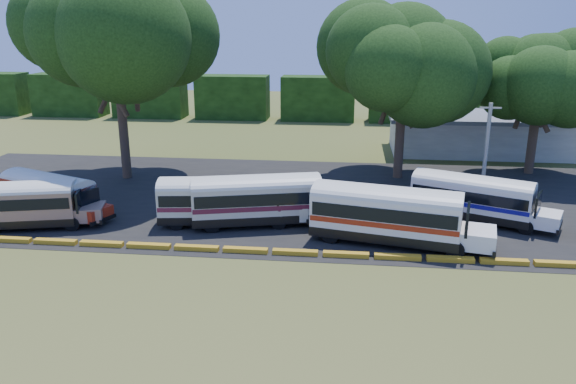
# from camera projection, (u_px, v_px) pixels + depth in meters

# --- Properties ---
(ground) EXTENTS (160.00, 160.00, 0.00)m
(ground) POSITION_uv_depth(u_px,v_px,m) (268.00, 260.00, 32.55)
(ground) COLOR #384C19
(ground) RESTS_ON ground
(asphalt_strip) EXTENTS (64.00, 24.00, 0.02)m
(asphalt_strip) POSITION_uv_depth(u_px,v_px,m) (303.00, 198.00, 43.84)
(asphalt_strip) COLOR black
(asphalt_strip) RESTS_ON ground
(curb) EXTENTS (53.70, 0.45, 0.30)m
(curb) POSITION_uv_depth(u_px,v_px,m) (270.00, 251.00, 33.45)
(curb) COLOR #C78817
(curb) RESTS_ON ground
(terminal_building) EXTENTS (19.00, 9.00, 4.00)m
(terminal_building) POSITION_uv_depth(u_px,v_px,m) (480.00, 133.00, 58.53)
(terminal_building) COLOR beige
(terminal_building) RESTS_ON ground
(treeline_backdrop) EXTENTS (130.00, 4.00, 6.00)m
(treeline_backdrop) POSITION_uv_depth(u_px,v_px,m) (318.00, 98.00, 77.26)
(treeline_backdrop) COLOR black
(treeline_backdrop) RESTS_ON ground
(bus_beige) EXTENTS (10.01, 4.69, 3.20)m
(bus_beige) POSITION_uv_depth(u_px,v_px,m) (17.00, 202.00, 37.09)
(bus_beige) COLOR black
(bus_beige) RESTS_ON ground
(bus_red) EXTENTS (9.23, 5.55, 2.99)m
(bus_red) POSITION_uv_depth(u_px,v_px,m) (50.00, 192.00, 39.73)
(bus_red) COLOR black
(bus_red) RESTS_ON ground
(bus_cream_west) EXTENTS (10.29, 3.80, 3.30)m
(bus_cream_west) POSITION_uv_depth(u_px,v_px,m) (224.00, 198.00, 37.79)
(bus_cream_west) COLOR black
(bus_cream_west) RESTS_ON ground
(bus_cream_east) EXTENTS (10.86, 5.16, 3.47)m
(bus_cream_east) POSITION_uv_depth(u_px,v_px,m) (260.00, 197.00, 37.73)
(bus_cream_east) COLOR black
(bus_cream_east) RESTS_ON ground
(bus_white_red) EXTENTS (11.42, 5.08, 3.65)m
(bus_white_red) POSITION_uv_depth(u_px,v_px,m) (390.00, 212.00, 34.49)
(bus_white_red) COLOR black
(bus_white_red) RESTS_ON ground
(bus_white_blue) EXTENTS (9.90, 6.15, 3.21)m
(bus_white_blue) POSITION_uv_depth(u_px,v_px,m) (475.00, 195.00, 38.53)
(bus_white_blue) COLOR black
(bus_white_blue) RESTS_ON ground
(tree_west) EXTENTS (12.86, 12.86, 17.34)m
(tree_west) POSITION_uv_depth(u_px,v_px,m) (115.00, 30.00, 45.97)
(tree_west) COLOR #3D291E
(tree_west) RESTS_ON ground
(tree_center) EXTENTS (11.64, 11.64, 14.82)m
(tree_center) POSITION_uv_depth(u_px,v_px,m) (404.00, 56.00, 46.68)
(tree_center) COLOR #3D291E
(tree_center) RESTS_ON ground
(tree_east) EXTENTS (8.69, 8.69, 12.33)m
(tree_east) POSITION_uv_depth(u_px,v_px,m) (541.00, 72.00, 48.48)
(tree_east) COLOR #3D291E
(tree_east) RESTS_ON ground
(utility_pole) EXTENTS (1.60, 0.30, 7.42)m
(utility_pole) POSITION_uv_depth(u_px,v_px,m) (486.00, 150.00, 43.01)
(utility_pole) COLOR gray
(utility_pole) RESTS_ON ground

